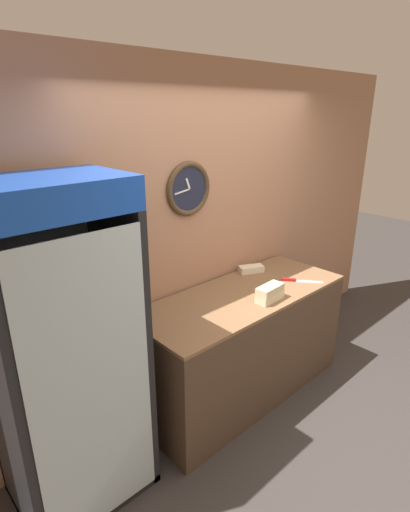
{
  "coord_description": "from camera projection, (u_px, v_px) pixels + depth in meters",
  "views": [
    {
      "loc": [
        -2.21,
        -1.02,
        2.33
      ],
      "look_at": [
        -0.45,
        0.88,
        1.38
      ],
      "focal_mm": 28.0,
      "sensor_mm": 36.0,
      "label": 1
    }
  ],
  "objects": [
    {
      "name": "condiment_jar",
      "position": [
        136.0,
        304.0,
        2.89
      ],
      "size": [
        0.07,
        0.07,
        0.14
      ],
      "color": "#336B38",
      "rests_on": "prep_counter"
    },
    {
      "name": "chefs_knife",
      "position": [
        296.0,
        280.0,
        3.45
      ],
      "size": [
        0.25,
        0.3,
        0.02
      ],
      "color": "silver",
      "rests_on": "prep_counter"
    },
    {
      "name": "wall_back",
      "position": [
        208.0,
        233.0,
        3.36
      ],
      "size": [
        5.2,
        0.1,
        2.7
      ],
      "color": "#AD7A5B",
      "rests_on": "ground_plane"
    },
    {
      "name": "ground_plane",
      "position": [
        332.0,
        449.0,
        2.91
      ],
      "size": [
        14.0,
        14.0,
        0.0
      ],
      "primitive_type": "plane",
      "color": "#383330"
    },
    {
      "name": "sandwich_stack_middle",
      "position": [
        270.0,
        289.0,
        3.07
      ],
      "size": [
        0.25,
        0.12,
        0.06
      ],
      "color": "beige",
      "rests_on": "sandwich_stack_bottom"
    },
    {
      "name": "sandwich_flat_left",
      "position": [
        251.0,
        269.0,
        3.64
      ],
      "size": [
        0.24,
        0.19,
        0.06
      ],
      "color": "beige",
      "rests_on": "prep_counter"
    },
    {
      "name": "sandwich_stack_bottom",
      "position": [
        270.0,
        297.0,
        3.09
      ],
      "size": [
        0.24,
        0.12,
        0.06
      ],
      "color": "beige",
      "rests_on": "prep_counter"
    },
    {
      "name": "prep_counter",
      "position": [
        242.0,
        343.0,
        3.38
      ],
      "size": [
        1.86,
        0.73,
        0.93
      ],
      "color": "#4C3828",
      "rests_on": "ground_plane"
    },
    {
      "name": "beverage_cooler",
      "position": [
        60.0,
        335.0,
        2.29
      ],
      "size": [
        0.78,
        0.65,
        2.03
      ],
      "color": "black",
      "rests_on": "ground_plane"
    }
  ]
}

